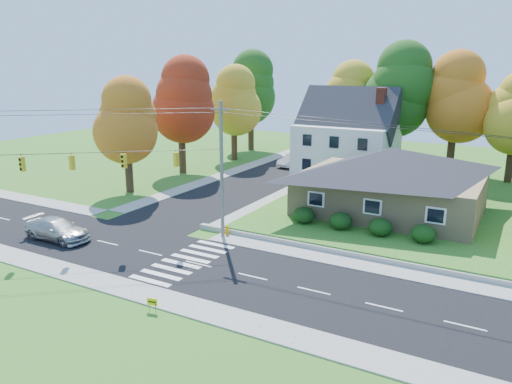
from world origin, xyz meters
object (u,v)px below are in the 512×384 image
(silver_sedan, at_px, (57,229))
(white_car, at_px, (293,160))
(ranch_house, at_px, (391,180))
(fire_hydrant, at_px, (227,231))

(silver_sedan, distance_m, white_car, 33.10)
(ranch_house, distance_m, fire_hydrant, 14.30)
(silver_sedan, bearing_deg, ranch_house, -49.72)
(white_car, relative_size, fire_hydrant, 6.12)
(silver_sedan, xyz_separation_m, white_car, (3.50, 32.92, 0.02))
(ranch_house, xyz_separation_m, fire_hydrant, (-9.39, -10.39, -2.89))
(silver_sedan, relative_size, white_car, 1.11)
(ranch_house, xyz_separation_m, silver_sedan, (-19.68, -17.24, -2.47))
(ranch_house, height_order, fire_hydrant, ranch_house)
(silver_sedan, height_order, white_car, white_car)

